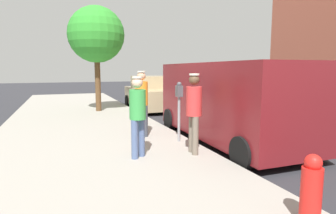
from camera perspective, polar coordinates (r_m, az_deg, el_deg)
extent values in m
plane|color=#2D2D33|center=(7.84, 11.76, -7.17)|extent=(80.00, 80.00, 0.00)
cube|color=#9E998E|center=(6.66, -14.81, -9.25)|extent=(5.00, 32.00, 0.15)
cylinder|color=gray|center=(7.17, 2.24, -2.46)|extent=(0.07, 0.07, 1.15)
cube|color=#4C4C51|center=(7.08, 2.27, 3.25)|extent=(0.14, 0.18, 0.28)
sphere|color=#47474C|center=(7.07, 2.28, 4.62)|extent=(0.12, 0.12, 0.12)
cylinder|color=#4C608C|center=(5.83, -6.78, -6.55)|extent=(0.14, 0.14, 0.81)
cylinder|color=#4C608C|center=(6.00, -5.40, -6.14)|extent=(0.14, 0.14, 0.81)
cylinder|color=green|center=(5.79, -6.18, 0.50)|extent=(0.34, 0.34, 0.61)
sphere|color=beige|center=(5.75, -6.24, 4.90)|extent=(0.22, 0.22, 0.22)
cylinder|color=silver|center=(5.74, -6.26, 6.00)|extent=(0.21, 0.21, 0.04)
cylinder|color=#726656|center=(6.09, 5.55, -5.80)|extent=(0.14, 0.14, 0.84)
cylinder|color=#726656|center=(6.29, 4.85, -5.36)|extent=(0.14, 0.14, 0.84)
cylinder|color=red|center=(6.06, 5.28, 1.19)|extent=(0.34, 0.34, 0.63)
sphere|color=brown|center=(6.03, 5.33, 5.51)|extent=(0.23, 0.23, 0.23)
cylinder|color=silver|center=(6.03, 5.35, 6.59)|extent=(0.22, 0.22, 0.04)
cylinder|color=#383D47|center=(7.82, -5.98, -2.72)|extent=(0.14, 0.14, 0.86)
cylinder|color=#383D47|center=(7.70, -4.63, -2.87)|extent=(0.14, 0.14, 0.86)
cylinder|color=orange|center=(7.66, -5.38, 2.76)|extent=(0.34, 0.34, 0.65)
sphere|color=tan|center=(7.63, -5.42, 6.27)|extent=(0.23, 0.23, 0.23)
cylinder|color=silver|center=(7.63, -5.43, 7.15)|extent=(0.22, 0.22, 0.04)
cube|color=maroon|center=(7.85, 12.24, 1.52)|extent=(2.08, 5.23, 1.96)
cube|color=black|center=(5.91, 25.17, 2.84)|extent=(1.84, 0.11, 0.88)
cylinder|color=black|center=(7.05, 27.76, -6.71)|extent=(0.23, 0.68, 0.68)
cylinder|color=black|center=(5.81, 14.93, -9.01)|extent=(0.23, 0.68, 0.68)
cylinder|color=black|center=(10.19, 10.46, -1.77)|extent=(0.23, 0.68, 0.68)
cylinder|color=black|center=(9.37, 0.40, -2.45)|extent=(0.23, 0.68, 0.68)
cube|color=tan|center=(14.09, -3.20, 2.02)|extent=(1.82, 4.40, 0.89)
cube|color=tan|center=(14.25, -3.50, 5.07)|extent=(1.60, 1.98, 0.60)
cylinder|color=black|center=(12.90, 2.71, 0.13)|extent=(0.22, 0.60, 0.60)
cylinder|color=black|center=(12.31, -4.64, -0.25)|extent=(0.22, 0.60, 0.60)
cylinder|color=black|center=(15.95, -2.08, 1.57)|extent=(0.22, 0.60, 0.60)
cylinder|color=black|center=(15.48, -8.11, 1.31)|extent=(0.22, 0.60, 0.60)
cylinder|color=brown|center=(12.79, -14.03, 4.74)|extent=(0.24, 0.24, 2.48)
sphere|color=green|center=(12.87, -14.33, 14.04)|extent=(2.41, 2.41, 2.41)
cylinder|color=red|center=(3.85, 26.97, -15.80)|extent=(0.24, 0.24, 0.70)
sphere|color=red|center=(3.72, 27.35, -9.96)|extent=(0.20, 0.20, 0.20)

